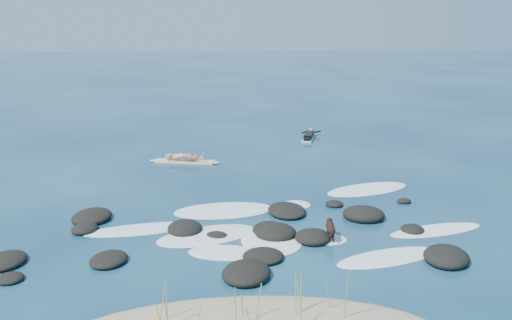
{
  "coord_description": "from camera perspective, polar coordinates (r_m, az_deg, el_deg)",
  "views": [
    {
      "loc": [
        -0.56,
        -18.96,
        7.02
      ],
      "look_at": [
        0.89,
        4.0,
        0.9
      ],
      "focal_mm": 40.0,
      "sensor_mm": 36.0,
      "label": 1
    }
  ],
  "objects": [
    {
      "name": "reef_rocks",
      "position": [
        18.08,
        -0.35,
        -7.59
      ],
      "size": [
        14.13,
        6.93,
        0.54
      ],
      "color": "black",
      "rests_on": "ground"
    },
    {
      "name": "ground",
      "position": [
        20.22,
        -1.8,
        -5.42
      ],
      "size": [
        160.0,
        160.0,
        0.0
      ],
      "primitive_type": "plane",
      "color": "#0A2642",
      "rests_on": "ground"
    },
    {
      "name": "paddling_surfer_rig",
      "position": [
        31.95,
        5.33,
        2.42
      ],
      "size": [
        1.36,
        2.51,
        0.44
      ],
      "rotation": [
        0.0,
        0.0,
        1.28
      ],
      "color": "white",
      "rests_on": "ground"
    },
    {
      "name": "breaking_foam",
      "position": [
        19.25,
        2.49,
        -6.47
      ],
      "size": [
        13.34,
        8.79,
        0.12
      ],
      "color": "white",
      "rests_on": "ground"
    },
    {
      "name": "standing_surfer_rig",
      "position": [
        26.85,
        -7.2,
        1.3
      ],
      "size": [
        3.39,
        1.1,
        1.93
      ],
      "rotation": [
        0.0,
        0.0,
        -0.19
      ],
      "color": "beige",
      "rests_on": "ground"
    },
    {
      "name": "dune_grass",
      "position": [
        12.95,
        -0.89,
        -14.62
      ],
      "size": [
        4.25,
        1.63,
        1.23
      ],
      "color": "olive",
      "rests_on": "ground"
    },
    {
      "name": "dog",
      "position": [
        17.98,
        7.45,
        -6.72
      ],
      "size": [
        0.31,
        1.04,
        0.66
      ],
      "rotation": [
        0.0,
        0.0,
        1.49
      ],
      "color": "black",
      "rests_on": "ground"
    }
  ]
}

